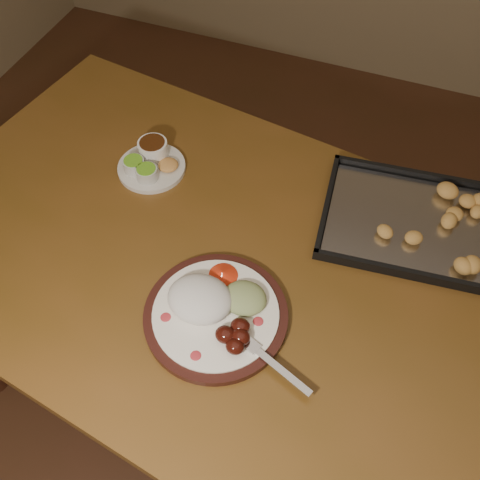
% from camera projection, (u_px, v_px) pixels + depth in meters
% --- Properties ---
extents(ground, '(4.00, 4.00, 0.00)m').
position_uv_depth(ground, '(293.00, 460.00, 1.65)').
color(ground, '#502B1B').
rests_on(ground, ground).
extents(dining_table, '(1.62, 1.12, 0.75)m').
position_uv_depth(dining_table, '(225.00, 282.00, 1.26)').
color(dining_table, brown).
rests_on(dining_table, ground).
extents(dinner_plate, '(0.38, 0.30, 0.07)m').
position_uv_depth(dinner_plate, '(215.00, 309.00, 1.09)').
color(dinner_plate, black).
rests_on(dinner_plate, dining_table).
extents(condiment_saucer, '(0.17, 0.17, 0.06)m').
position_uv_depth(condiment_saucer, '(150.00, 162.00, 1.34)').
color(condiment_saucer, beige).
rests_on(condiment_saucer, dining_table).
extents(baking_tray, '(0.45, 0.35, 0.04)m').
position_uv_depth(baking_tray, '(415.00, 222.00, 1.23)').
color(baking_tray, black).
rests_on(baking_tray, dining_table).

